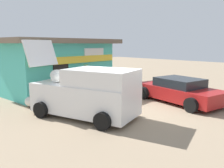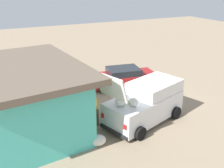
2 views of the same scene
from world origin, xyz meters
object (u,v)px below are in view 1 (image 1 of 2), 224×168
at_px(parked_sedan, 179,91).
at_px(customer_bending, 68,84).
at_px(storefront_bar, 55,65).
at_px(delivery_van, 87,93).
at_px(unloaded_banana_pile, 31,102).
at_px(vendor_standing, 86,79).
at_px(paint_bucket, 107,89).

xyz_separation_m(parked_sedan, customer_bending, (-3.85, 3.74, 0.33)).
height_order(storefront_bar, parked_sedan, storefront_bar).
height_order(delivery_van, unloaded_banana_pile, delivery_van).
distance_m(vendor_standing, unloaded_banana_pile, 2.93).
bearing_deg(customer_bending, unloaded_banana_pile, 164.36).
xyz_separation_m(customer_bending, paint_bucket, (2.95, 0.45, -0.70)).
xyz_separation_m(delivery_van, vendor_standing, (1.86, 2.53, 0.07)).
relative_size(delivery_van, paint_bucket, 11.80).
bearing_deg(parked_sedan, unloaded_banana_pile, 142.63).
distance_m(customer_bending, paint_bucket, 3.06).
relative_size(vendor_standing, customer_bending, 1.19).
relative_size(delivery_van, vendor_standing, 2.67).
height_order(unloaded_banana_pile, paint_bucket, unloaded_banana_pile).
xyz_separation_m(delivery_van, unloaded_banana_pile, (-0.93, 2.95, -0.73)).
height_order(storefront_bar, unloaded_banana_pile, storefront_bar).
bearing_deg(parked_sedan, paint_bucket, 102.18).
bearing_deg(vendor_standing, parked_sedan, -54.32).
relative_size(unloaded_banana_pile, paint_bucket, 2.11).
relative_size(vendor_standing, paint_bucket, 4.41).
xyz_separation_m(storefront_bar, delivery_van, (-1.67, -5.24, -0.64)).
bearing_deg(vendor_standing, paint_bucket, 12.71).
relative_size(storefront_bar, unloaded_banana_pile, 8.52).
xyz_separation_m(parked_sedan, unloaded_banana_pile, (-5.50, 4.20, -0.35)).
distance_m(customer_bending, unloaded_banana_pile, 1.84).
bearing_deg(storefront_bar, unloaded_banana_pile, -138.54).
bearing_deg(delivery_van, vendor_standing, 53.59).
height_order(vendor_standing, customer_bending, vendor_standing).
distance_m(storefront_bar, vendor_standing, 2.78).
relative_size(delivery_van, unloaded_banana_pile, 5.59).
distance_m(parked_sedan, paint_bucket, 4.30).
distance_m(delivery_van, customer_bending, 2.59).
bearing_deg(paint_bucket, unloaded_banana_pile, 179.80).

